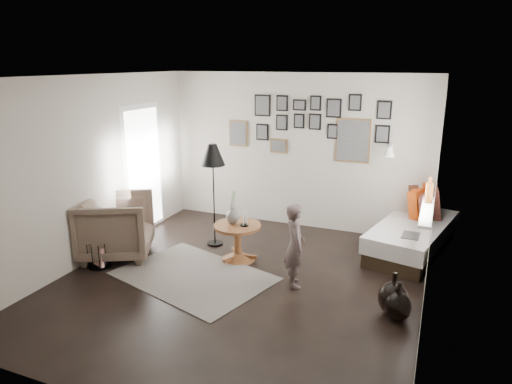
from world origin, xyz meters
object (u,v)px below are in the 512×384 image
at_px(armchair, 116,226).
at_px(floor_lamp, 213,159).
at_px(vase, 233,214).
at_px(demijohn_large, 393,298).
at_px(demijohn_small, 398,306).
at_px(magazine_basket, 98,255).
at_px(pedestal_table, 238,243).
at_px(daybed, 413,230).
at_px(child, 295,245).

relative_size(armchair, floor_lamp, 0.63).
bearing_deg(vase, demijohn_large, -17.02).
relative_size(demijohn_large, demijohn_small, 1.10).
bearing_deg(magazine_basket, demijohn_small, 2.11).
height_order(pedestal_table, vase, vase).
bearing_deg(floor_lamp, daybed, 18.32).
relative_size(vase, armchair, 0.48).
xyz_separation_m(daybed, magazine_basket, (-4.00, -2.29, -0.13)).
xyz_separation_m(armchair, magazine_basket, (0.00, -0.42, -0.27)).
distance_m(daybed, floor_lamp, 3.21).
bearing_deg(demijohn_large, floor_lamp, 159.08).
height_order(magazine_basket, demijohn_small, demijohn_small).
height_order(daybed, demijohn_small, daybed).
distance_m(vase, magazine_basket, 1.95).
distance_m(vase, daybed, 2.75).
bearing_deg(daybed, vase, -138.15).
distance_m(vase, armchair, 1.72).
distance_m(floor_lamp, child, 1.95).
bearing_deg(armchair, pedestal_table, -99.71).
distance_m(daybed, armchair, 4.42).
bearing_deg(pedestal_table, demijohn_small, -19.37).
height_order(armchair, child, child).
bearing_deg(vase, magazine_basket, -148.79).
distance_m(armchair, floor_lamp, 1.72).
relative_size(demijohn_large, child, 0.47).
bearing_deg(daybed, demijohn_small, -77.05).
height_order(pedestal_table, magazine_basket, pedestal_table).
xyz_separation_m(demijohn_large, child, (-1.25, 0.25, 0.35)).
height_order(vase, demijohn_large, vase).
bearing_deg(armchair, vase, -98.26).
distance_m(demijohn_large, demijohn_small, 0.14).
height_order(daybed, floor_lamp, floor_lamp).
height_order(vase, armchair, vase).
bearing_deg(child, armchair, 62.09).
bearing_deg(armchair, demijohn_large, -119.55).
xyz_separation_m(pedestal_table, demijohn_small, (2.31, -0.81, -0.07)).
height_order(magazine_basket, demijohn_large, demijohn_large).
height_order(floor_lamp, magazine_basket, floor_lamp).
bearing_deg(pedestal_table, magazine_basket, -150.51).
height_order(pedestal_table, daybed, daybed).
height_order(magazine_basket, child, child).
xyz_separation_m(daybed, floor_lamp, (-2.87, -0.95, 1.06)).
distance_m(magazine_basket, demijohn_large, 3.94).
relative_size(demijohn_small, child, 0.43).
xyz_separation_m(daybed, demijohn_small, (-0.00, -2.14, -0.14)).
xyz_separation_m(floor_lamp, magazine_basket, (-1.13, -1.34, -1.19)).
xyz_separation_m(demijohn_large, demijohn_small, (0.07, -0.12, -0.02)).
relative_size(magazine_basket, demijohn_small, 0.79).
relative_size(vase, demijohn_large, 0.95).
relative_size(vase, floor_lamp, 0.30).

